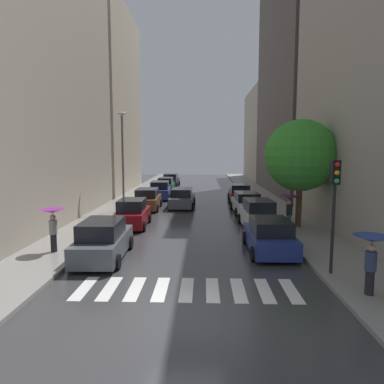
% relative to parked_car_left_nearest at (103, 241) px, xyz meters
% --- Properties ---
extents(ground_plane, '(28.00, 72.00, 0.04)m').
position_rel_parked_car_left_nearest_xyz_m(ground_plane, '(3.88, 18.45, -0.84)').
color(ground_plane, '#353538').
extents(sidewalk_left, '(3.00, 72.00, 0.15)m').
position_rel_parked_car_left_nearest_xyz_m(sidewalk_left, '(-2.62, 18.45, -0.74)').
color(sidewalk_left, gray).
rests_on(sidewalk_left, ground).
extents(sidewalk_right, '(3.00, 72.00, 0.15)m').
position_rel_parked_car_left_nearest_xyz_m(sidewalk_right, '(10.38, 18.45, -0.74)').
color(sidewalk_right, gray).
rests_on(sidewalk_right, ground).
extents(crosswalk_stripes, '(7.65, 2.20, 0.01)m').
position_rel_parked_car_left_nearest_xyz_m(crosswalk_stripes, '(3.88, -3.42, -0.81)').
color(crosswalk_stripes, silver).
rests_on(crosswalk_stripes, ground).
extents(building_left_near, '(6.00, 21.39, 22.62)m').
position_rel_parked_car_left_nearest_xyz_m(building_left_near, '(-7.12, 7.02, 10.49)').
color(building_left_near, '#9E9384').
rests_on(building_left_near, ground).
extents(building_left_mid, '(6.00, 15.05, 20.72)m').
position_rel_parked_car_left_nearest_xyz_m(building_left_mid, '(-7.12, 26.23, 9.54)').
color(building_left_mid, '#B2A38C').
rests_on(building_left_mid, ground).
extents(building_right_mid, '(6.00, 19.83, 25.99)m').
position_rel_parked_car_left_nearest_xyz_m(building_right_mid, '(14.88, 25.13, 12.17)').
color(building_right_mid, '#564C47').
rests_on(building_right_mid, ground).
extents(building_right_far, '(6.00, 16.00, 14.21)m').
position_rel_parked_car_left_nearest_xyz_m(building_right_far, '(14.88, 43.26, 6.29)').
color(building_right_far, '#B2A38C').
rests_on(building_right_far, ground).
extents(parked_car_left_nearest, '(2.18, 4.65, 1.76)m').
position_rel_parked_car_left_nearest_xyz_m(parked_car_left_nearest, '(0.00, 0.00, 0.00)').
color(parked_car_left_nearest, '#474C51').
rests_on(parked_car_left_nearest, ground).
extents(parked_car_left_second, '(2.05, 4.06, 1.77)m').
position_rel_parked_car_left_nearest_xyz_m(parked_car_left_second, '(-0.01, 6.63, 0.00)').
color(parked_car_left_second, maroon).
rests_on(parked_car_left_second, ground).
extents(parked_car_left_third, '(2.15, 4.52, 1.71)m').
position_rel_parked_car_left_nearest_xyz_m(parked_car_left_third, '(-0.11, 13.35, -0.02)').
color(parked_car_left_third, brown).
rests_on(parked_car_left_third, ground).
extents(parked_car_left_fourth, '(2.29, 4.54, 1.75)m').
position_rel_parked_car_left_nearest_xyz_m(parked_car_left_fourth, '(0.15, 19.64, -0.01)').
color(parked_car_left_fourth, navy).
rests_on(parked_car_left_fourth, ground).
extents(parked_car_left_fifth, '(2.01, 4.20, 1.66)m').
position_rel_parked_car_left_nearest_xyz_m(parked_car_left_fifth, '(0.09, 25.63, -0.05)').
color(parked_car_left_fifth, '#0C4C2D').
rests_on(parked_car_left_fifth, ground).
extents(parked_car_left_sixth, '(2.21, 4.37, 1.69)m').
position_rel_parked_car_left_nearest_xyz_m(parked_car_left_sixth, '(0.13, 31.77, -0.03)').
color(parked_car_left_sixth, black).
rests_on(parked_car_left_sixth, ground).
extents(parked_car_right_nearest, '(2.19, 4.37, 1.62)m').
position_rel_parked_car_left_nearest_xyz_m(parked_car_right_nearest, '(7.59, 1.26, -0.06)').
color(parked_car_right_nearest, navy).
rests_on(parked_car_right_nearest, ground).
extents(parked_car_right_second, '(2.20, 4.50, 1.81)m').
position_rel_parked_car_left_nearest_xyz_m(parked_car_right_second, '(7.83, 6.48, 0.02)').
color(parked_car_right_second, silver).
rests_on(parked_car_right_second, ground).
extents(parked_car_right_third, '(2.24, 4.56, 1.62)m').
position_rel_parked_car_left_nearest_xyz_m(parked_car_right_third, '(7.76, 11.86, -0.06)').
color(parked_car_right_third, '#B2B7BF').
rests_on(parked_car_right_third, ground).
extents(parked_car_right_fourth, '(2.18, 4.61, 1.66)m').
position_rel_parked_car_left_nearest_xyz_m(parked_car_right_fourth, '(7.84, 17.85, -0.04)').
color(parked_car_right_fourth, maroon).
rests_on(parked_car_right_fourth, ground).
extents(car_midroad, '(2.16, 4.65, 1.63)m').
position_rel_parked_car_left_nearest_xyz_m(car_midroad, '(2.66, 14.44, -0.06)').
color(car_midroad, '#474C51').
rests_on(car_midroad, ground).
extents(pedestrian_foreground, '(1.10, 1.10, 2.00)m').
position_rel_parked_car_left_nearest_xyz_m(pedestrian_foreground, '(-2.45, 0.51, 0.83)').
color(pedestrian_foreground, black).
rests_on(pedestrian_foreground, sidewalk_left).
extents(pedestrian_near_tree, '(1.18, 1.18, 1.95)m').
position_rel_parked_car_left_nearest_xyz_m(pedestrian_near_tree, '(9.85, -4.01, 0.82)').
color(pedestrian_near_tree, black).
rests_on(pedestrian_near_tree, sidewalk_right).
extents(pedestrian_by_kerb, '(1.19, 1.19, 1.96)m').
position_rel_parked_car_left_nearest_xyz_m(pedestrian_by_kerb, '(9.58, 5.85, 0.84)').
color(pedestrian_by_kerb, '#38513D').
rests_on(pedestrian_by_kerb, sidewalk_right).
extents(street_tree_right, '(4.31, 4.31, 6.50)m').
position_rel_parked_car_left_nearest_xyz_m(street_tree_right, '(10.27, 6.37, 3.66)').
color(street_tree_right, '#513823').
rests_on(street_tree_right, sidewalk_right).
extents(traffic_light_right_corner, '(0.30, 0.42, 4.30)m').
position_rel_parked_car_left_nearest_xyz_m(traffic_light_right_corner, '(9.33, -2.00, 2.47)').
color(traffic_light_right_corner, black).
rests_on(traffic_light_right_corner, sidewalk_right).
extents(lamp_post_left, '(0.60, 0.28, 7.50)m').
position_rel_parked_car_left_nearest_xyz_m(lamp_post_left, '(-1.67, 11.58, 3.62)').
color(lamp_post_left, '#595B60').
rests_on(lamp_post_left, sidewalk_left).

